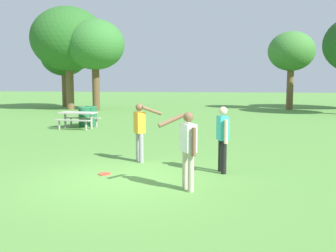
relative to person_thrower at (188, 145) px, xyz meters
name	(u,v)px	position (x,y,z in m)	size (l,w,h in m)	color
ground_plane	(125,180)	(-1.50, 0.66, -0.96)	(120.00, 120.00, 0.00)	#568E3D
person_thrower	(188,145)	(0.00, 0.00, 0.00)	(0.83, 0.54, 1.64)	#B7AD93
person_catcher	(140,128)	(-1.53, 2.66, 0.00)	(0.83, 0.54, 1.64)	gray
person_bystander	(223,135)	(0.74, 1.65, -0.02)	(0.32, 0.59, 1.64)	black
frisbee	(105,174)	(-2.10, 1.11, -0.95)	(0.30, 0.30, 0.03)	#E04733
picnic_table_near	(78,116)	(-5.87, 9.58, -0.40)	(1.84, 1.59, 0.77)	#B2ADA3
trash_can_beside_table	(84,117)	(-5.82, 10.32, -0.48)	(0.59, 0.59, 0.96)	#1E663D
trash_can_further_along	(91,116)	(-5.62, 10.73, -0.48)	(0.59, 0.59, 0.96)	#1E663D
tree_tall_left	(64,57)	(-11.87, 22.97, 3.14)	(3.75, 3.75, 5.74)	brown
tree_broad_center	(68,39)	(-10.50, 20.52, 4.28)	(5.56, 5.56, 7.63)	brown
tree_far_right	(95,45)	(-8.22, 19.77, 3.77)	(4.26, 4.26, 6.59)	brown
tree_slender_mid	(291,52)	(6.04, 22.57, 3.35)	(3.45, 3.45, 5.84)	brown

